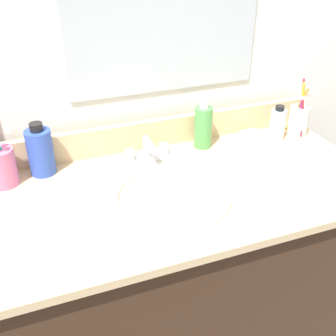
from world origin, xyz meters
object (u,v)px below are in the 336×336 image
Objects in this scene: faucet at (148,154)px; bottle_gel_clear at (277,125)px; bottle_toner_green at (203,127)px; cup_pink at (1,166)px; bottle_shampoo_blue at (40,151)px; cup_white_ceramic at (299,120)px; soap_bar at (251,135)px.

bottle_gel_clear reaches higher than faucet.
bottle_toner_green is at bearing 169.50° from bottle_gel_clear.
bottle_gel_clear is at bearing -10.50° from bottle_toner_green.
cup_pink is at bearing 176.65° from faucet.
cup_pink reaches higher than bottle_gel_clear.
bottle_toner_green is 0.50m from bottle_shampoo_blue.
cup_pink is 0.94m from cup_white_ceramic.
soap_bar is (-0.16, 0.04, -0.05)m from cup_white_ceramic.
bottle_toner_green is at bearing -1.45° from bottle_shampoo_blue.
bottle_shampoo_blue is 0.83m from cup_white_ceramic.
faucet is 0.41m from cup_pink.
cup_white_ceramic is (0.33, -0.04, -0.01)m from bottle_toner_green.
cup_white_ceramic is (0.94, -0.03, 0.00)m from cup_pink.
bottle_toner_green is 0.33m from cup_white_ceramic.
soap_bar is at bearing -1.94° from bottle_toner_green.
cup_white_ceramic is at bearing 2.90° from bottle_gel_clear.
bottle_gel_clear is 0.62× the size of cup_white_ceramic.
bottle_gel_clear is at bearing -1.27° from faucet.
bottle_toner_green is at bearing 178.06° from soap_bar.
bottle_gel_clear is at bearing -4.47° from bottle_shampoo_blue.
faucet reaches higher than soap_bar.
bottle_gel_clear is 1.91× the size of soap_bar.
bottle_toner_green is at bearing 1.12° from cup_pink.
cup_pink is at bearing 178.20° from cup_white_ceramic.
bottle_gel_clear is 0.75m from bottle_shampoo_blue.
cup_white_ceramic reaches higher than bottle_gel_clear.
bottle_shampoo_blue reaches higher than bottle_toner_green.
cup_white_ceramic is (0.08, 0.00, 0.00)m from bottle_gel_clear.
soap_bar is at bearing 151.09° from bottle_gel_clear.
cup_pink is at bearing 177.73° from bottle_gel_clear.
bottle_shampoo_blue is at bearing 12.73° from cup_pink.
cup_white_ceramic reaches higher than faucet.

